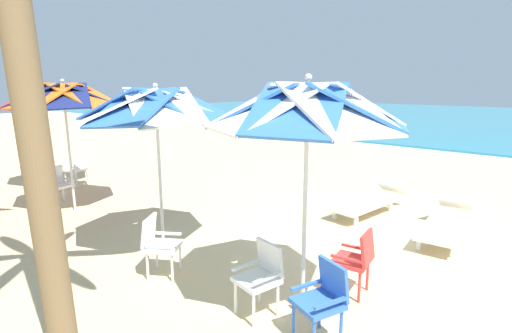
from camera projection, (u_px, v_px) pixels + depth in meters
The scene contains 15 objects.
ground_plane at pixel (392, 243), 6.64m from camera, with size 80.00×80.00×0.00m, color #D3B784.
surf_foam at pixel (505, 159), 14.18m from camera, with size 80.00×0.70×0.01m, color white.
beach_umbrella_0 at pixel (307, 109), 4.17m from camera, with size 2.22×2.22×2.77m.
plastic_chair_0 at pixel (261, 274), 4.52m from camera, with size 0.52×0.54×0.87m.
plastic_chair_1 at pixel (323, 297), 4.04m from camera, with size 0.56×0.58×0.87m.
plastic_chair_2 at pixel (356, 258), 4.94m from camera, with size 0.53×0.51×0.87m.
beach_umbrella_1 at pixel (156, 107), 5.89m from camera, with size 2.42×2.42×2.68m.
plastic_chair_3 at pixel (159, 242), 5.45m from camera, with size 0.63×0.62×0.87m.
beach_umbrella_2 at pixel (64, 97), 7.90m from camera, with size 2.32×2.32×2.77m.
plastic_chair_4 at pixel (58, 183), 8.72m from camera, with size 0.54×0.52×0.87m.
beach_umbrella_3 at pixel (45, 100), 9.91m from camera, with size 2.23×2.23×2.61m.
plastic_chair_5 at pixel (77, 168), 10.33m from camera, with size 0.58×0.56×0.87m.
sun_lounger_0 at pixel (447, 222), 6.86m from camera, with size 0.84×2.20×0.62m.
sun_lounger_1 at pixel (369, 200), 8.15m from camera, with size 0.88×2.21×0.62m.
palm_tree_1 at pixel (22, 39), 3.28m from camera, with size 3.10×2.54×4.72m.
Camera 1 is at (2.36, -6.21, 2.65)m, focal length 27.30 mm.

